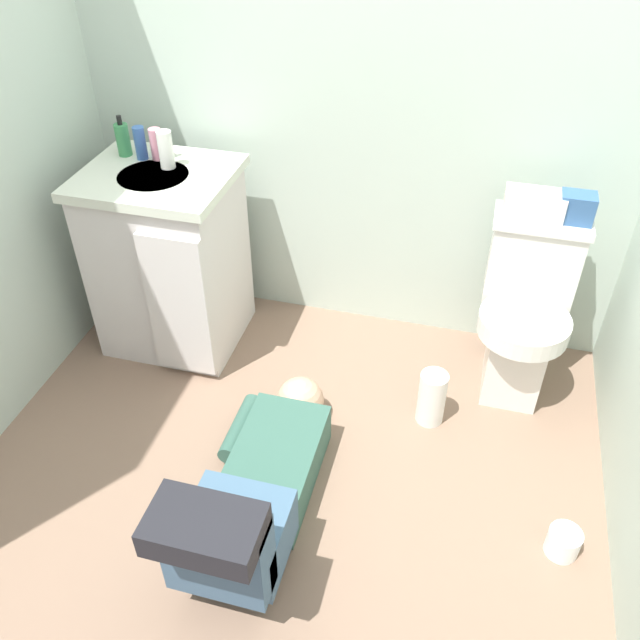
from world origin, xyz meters
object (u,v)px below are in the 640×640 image
tissue_box (534,204)px  bottle_pink (156,144)px  faucet (169,146)px  vanity_cabinet (170,259)px  toilet_paper_roll (563,542)px  paper_towel_roll (432,398)px  person_plumber (255,490)px  bottle_blue (140,143)px  bottle_white (166,150)px  soap_dispenser (123,139)px  toilet (524,312)px  toiletry_bag (577,208)px

tissue_box → bottle_pink: bearing=-178.3°
tissue_box → faucet: bearing=-179.1°
vanity_cabinet → toilet_paper_roll: vanity_cabinet is taller
vanity_cabinet → paper_towel_roll: bearing=-11.4°
faucet → tissue_box: faucet is taller
person_plumber → bottle_blue: bearing=128.6°
faucet → bottle_white: bearing=-69.8°
vanity_cabinet → tissue_box: bearing=6.7°
tissue_box → bottle_blue: size_ratio=1.64×
bottle_pink → paper_towel_roll: (1.24, -0.37, -0.76)m
faucet → vanity_cabinet: bearing=-88.7°
tissue_box → toilet_paper_roll: bearing=-74.4°
vanity_cabinet → bottle_blue: (-0.11, 0.11, 0.47)m
tissue_box → bottle_white: size_ratio=1.47×
bottle_blue → bottle_white: (0.14, -0.05, 0.01)m
faucet → tissue_box: bearing=0.9°
vanity_cabinet → paper_towel_roll: vanity_cabinet is taller
soap_dispenser → bottle_white: bearing=-15.5°
toilet → bottle_white: bearing=-179.4°
toiletry_bag → soap_dispenser: size_ratio=0.75×
toiletry_bag → bottle_blue: bottle_blue is taller
person_plumber → toilet_paper_roll: bearing=8.4°
soap_dispenser → bottle_white: (0.22, -0.06, 0.01)m
toilet → toiletry_bag: 0.46m
vanity_cabinet → paper_towel_roll: (1.19, -0.24, -0.30)m
toilet → bottle_pink: 1.62m
person_plumber → paper_towel_roll: bearing=51.2°
vanity_cabinet → toilet: bearing=3.0°
person_plumber → bottle_blue: 1.45m
person_plumber → toiletry_bag: toiletry_bag is taller
bottle_pink → soap_dispenser: bearing=179.6°
toilet → toilet_paper_roll: 0.89m
vanity_cabinet → faucet: size_ratio=8.20×
toilet → person_plumber: (-0.81, -0.96, -0.19)m
faucet → toilet_paper_roll: faucet is taller
bottle_blue → tissue_box: bearing=2.2°
bottle_white → bottle_blue: bearing=161.1°
bottle_blue → bottle_white: 0.14m
person_plumber → tissue_box: (0.77, 1.05, 0.62)m
toilet → toiletry_bag: (0.10, 0.09, 0.44)m
tissue_box → bottle_pink: 1.50m
bottle_blue → toilet_paper_roll: bottle_blue is taller
person_plumber → tissue_box: bearing=53.8°
person_plumber → toiletry_bag: size_ratio=8.59×
bottle_pink → bottle_white: (0.07, -0.06, 0.01)m
bottle_pink → faucet: bearing=26.5°
paper_towel_roll → toilet_paper_roll: paper_towel_roll is taller
vanity_cabinet → faucet: faucet is taller
bottle_white → tissue_box: bearing=4.2°
person_plumber → paper_towel_roll: size_ratio=4.47×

